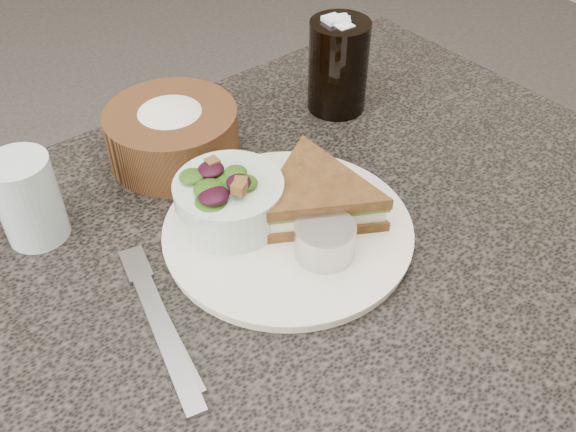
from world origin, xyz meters
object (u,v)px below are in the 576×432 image
(salad_bowl, at_px, (229,194))
(bread_basket, at_px, (172,127))
(dinner_plate, at_px, (288,231))
(dressing_ramekin, at_px, (325,240))
(water_glass, at_px, (28,199))
(cola_glass, at_px, (338,62))
(sandwich, at_px, (315,197))
(dining_table, at_px, (288,413))

(salad_bowl, xyz_separation_m, bread_basket, (0.02, 0.16, -0.00))
(dinner_plate, relative_size, dressing_ramekin, 4.26)
(salad_bowl, distance_m, water_glass, 0.22)
(cola_glass, bearing_deg, dressing_ramekin, -134.18)
(sandwich, bearing_deg, water_glass, 175.26)
(salad_bowl, bearing_deg, bread_basket, 83.08)
(sandwich, distance_m, dressing_ramekin, 0.07)
(sandwich, bearing_deg, cola_glass, 72.28)
(dinner_plate, xyz_separation_m, salad_bowl, (-0.04, 0.05, 0.04))
(bread_basket, bearing_deg, dressing_ramekin, -83.91)
(dining_table, distance_m, dinner_plate, 0.38)
(salad_bowl, xyz_separation_m, dressing_ramekin, (0.05, -0.11, -0.02))
(water_glass, bearing_deg, dinner_plate, -39.04)
(dining_table, distance_m, sandwich, 0.41)
(sandwich, height_order, bread_basket, bread_basket)
(dinner_plate, xyz_separation_m, water_glass, (-0.23, 0.18, 0.05))
(cola_glass, bearing_deg, sandwich, -137.51)
(dining_table, relative_size, water_glass, 9.39)
(dining_table, distance_m, water_glass, 0.52)
(bread_basket, xyz_separation_m, cola_glass, (0.25, -0.04, 0.02))
(dressing_ramekin, relative_size, water_glass, 0.63)
(sandwich, xyz_separation_m, water_glass, (-0.27, 0.18, 0.02))
(sandwich, bearing_deg, dinner_plate, -150.47)
(sandwich, height_order, cola_glass, cola_glass)
(dinner_plate, relative_size, sandwich, 1.58)
(sandwich, distance_m, bread_basket, 0.22)
(dining_table, xyz_separation_m, sandwich, (0.05, 0.01, 0.41))
(salad_bowl, distance_m, bread_basket, 0.16)
(dinner_plate, xyz_separation_m, bread_basket, (-0.02, 0.21, 0.04))
(bread_basket, bearing_deg, cola_glass, -9.28)
(dining_table, bearing_deg, sandwich, 10.14)
(dressing_ramekin, xyz_separation_m, water_glass, (-0.23, 0.24, 0.02))
(dining_table, relative_size, bread_basket, 5.82)
(cola_glass, bearing_deg, water_glass, 178.46)
(dining_table, xyz_separation_m, salad_bowl, (-0.04, 0.06, 0.42))
(dinner_plate, relative_size, cola_glass, 1.98)
(dressing_ramekin, distance_m, cola_glass, 0.32)
(dining_table, bearing_deg, cola_glass, 37.51)
(sandwich, bearing_deg, bread_basket, 136.59)
(bread_basket, height_order, water_glass, water_glass)
(bread_basket, bearing_deg, salad_bowl, -96.92)
(dinner_plate, bearing_deg, dining_table, -127.15)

